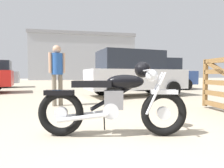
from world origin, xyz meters
The scene contains 7 objects.
ground_plane centered at (0.00, 0.00, 0.00)m, with size 80.00×80.00×0.00m, color tan.
vintage_motorcycle centered at (-0.03, 0.38, 0.49)m, with size 2.04×0.73×1.07m.
bystander centered at (-0.93, 3.23, 1.02)m, with size 0.43×0.30×1.66m.
white_estate_far centered at (4.55, 7.79, 0.92)m, with size 3.91×1.85×1.78m.
dark_sedan_left centered at (6.27, 12.62, 0.92)m, with size 4.03×2.08×1.78m.
blue_hatchback_right centered at (1.94, 4.97, 0.92)m, with size 4.05×2.14×1.78m.
industrial_building centered at (2.61, 34.18, 3.82)m, with size 17.59×13.68×7.62m.
Camera 1 is at (-0.74, -2.18, 0.86)m, focal length 30.38 mm.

